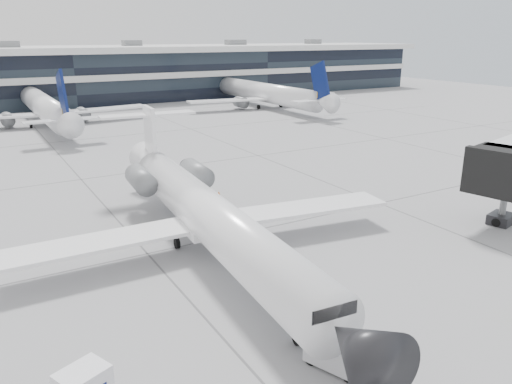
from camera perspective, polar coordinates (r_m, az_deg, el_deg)
ground at (r=36.97m, az=2.56°, el=-3.81°), size 220.00×220.00×0.00m
terminal at (r=112.79m, az=-21.04°, el=12.09°), size 170.00×22.00×10.00m
bg_jet_center at (r=85.65m, az=-22.80°, el=7.12°), size 32.00×40.00×9.60m
bg_jet_right at (r=98.96m, az=0.97°, el=9.70°), size 32.00×40.00×9.60m
regional_jet at (r=31.89m, az=-5.69°, el=-2.38°), size 26.69×33.35×7.70m
baggage_tug at (r=22.34m, az=9.08°, el=-17.42°), size 2.29×2.87×1.59m
traffic_cone at (r=43.30m, az=-4.27°, el=-0.25°), size 0.49×0.49×0.55m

